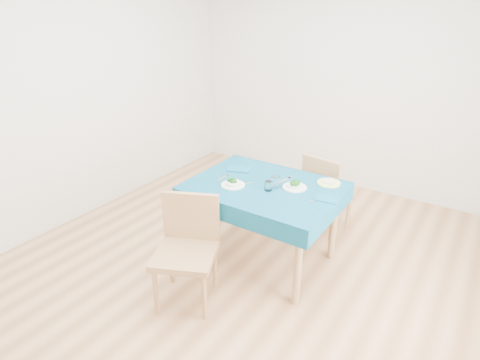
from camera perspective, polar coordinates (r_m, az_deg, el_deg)
The scene contains 16 objects.
room_shell at distance 3.14m, azimuth 0.00°, elevation 8.31°, with size 4.02×4.52×2.73m.
table at distance 3.62m, azimuth 3.37°, elevation -6.20°, with size 1.25×0.95×0.76m, color navy.
chair_near at distance 3.07m, azimuth -7.96°, elevation -8.27°, with size 0.46×0.50×1.14m, color #997148.
chair_far at distance 4.12m, azimuth 12.54°, elevation -0.77°, with size 0.41×0.45×1.02m, color #997148.
bowl_near at distance 3.42m, azimuth -0.99°, elevation -0.33°, with size 0.20×0.20×0.06m, color white, non-canonical shape.
bowl_far at distance 3.40m, azimuth 7.81°, elevation -0.67°, with size 0.20×0.20×0.06m, color white, non-canonical shape.
fork_near at distance 3.58m, azimuth -2.47°, elevation 0.32°, with size 0.02×0.17×0.00m, color silver.
knife_near at distance 3.43m, azimuth 0.26°, elevation -0.74°, with size 0.02×0.23×0.00m, color silver.
fork_far at distance 3.54m, azimuth 6.24°, elevation -0.07°, with size 0.03×0.20×0.00m, color silver.
knife_far at distance 3.26m, azimuth 11.09°, elevation -2.69°, with size 0.01×0.19×0.00m, color silver.
napkin_near at distance 3.75m, azimuth -0.08°, elevation 1.56°, with size 0.21×0.15×0.01m, color navy.
napkin_far at distance 3.27m, azimuth 12.27°, elevation -2.63°, with size 0.18×0.13×0.01m, color navy.
tumbler_center at distance 3.40m, azimuth 5.01°, elevation -0.28°, with size 0.07×0.07×0.10m, color white.
tumbler_side at distance 3.34m, azimuth 4.06°, elevation -0.83°, with size 0.06×0.06×0.08m, color white.
side_plate at distance 3.55m, azimuth 12.52°, elevation -0.40°, with size 0.20×0.20×0.01m, color #DAE26E.
bread_slice at distance 3.55m, azimuth 12.54°, elevation -0.23°, with size 0.09×0.09×0.01m, color beige.
Camera 1 is at (1.66, -2.52, 2.21)m, focal length 30.00 mm.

